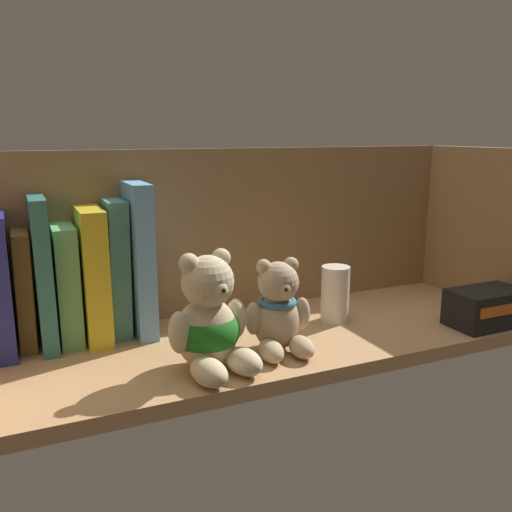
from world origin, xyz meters
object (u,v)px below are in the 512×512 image
(book_3, at_px, (42,270))
(teddy_bear_smaller, at_px, (279,312))
(teddy_bear_larger, at_px, (209,324))
(book_4, at_px, (66,282))
(small_product_box, at_px, (486,307))
(book_2, at_px, (24,289))
(book_5, at_px, (91,272))
(pillar_candle, at_px, (335,294))
(book_6, at_px, (115,267))
(book_7, at_px, (137,257))

(book_3, relative_size, teddy_bear_smaller, 1.63)
(teddy_bear_larger, bearing_deg, book_4, 129.45)
(small_product_box, bearing_deg, teddy_bear_larger, 176.94)
(book_2, distance_m, book_4, 0.06)
(book_5, bearing_deg, pillar_candle, -14.73)
(book_4, bearing_deg, book_6, 0.00)
(book_2, xyz_separation_m, book_4, (0.06, 0.00, 0.00))
(book_7, xyz_separation_m, teddy_bear_larger, (0.05, -0.18, -0.05))
(book_3, relative_size, small_product_box, 1.80)
(book_3, xyz_separation_m, book_4, (0.03, 0.00, -0.02))
(teddy_bear_larger, bearing_deg, pillar_candle, 20.41)
(teddy_bear_smaller, xyz_separation_m, small_product_box, (0.34, -0.04, -0.03))
(pillar_candle, xyz_separation_m, small_product_box, (0.20, -0.11, -0.02))
(pillar_candle, bearing_deg, small_product_box, -29.26)
(book_2, relative_size, book_6, 0.82)
(book_3, relative_size, book_6, 1.05)
(book_2, bearing_deg, book_6, 0.00)
(book_2, height_order, book_5, book_5)
(book_6, bearing_deg, book_2, 180.00)
(book_3, relative_size, book_5, 1.10)
(book_7, xyz_separation_m, pillar_candle, (0.29, -0.09, -0.07))
(book_5, bearing_deg, small_product_box, -20.34)
(book_5, bearing_deg, teddy_bear_smaller, -36.91)
(teddy_bear_larger, distance_m, teddy_bear_smaller, 0.11)
(book_6, relative_size, book_7, 0.89)
(book_4, height_order, small_product_box, book_4)
(book_7, height_order, pillar_candle, book_7)
(book_2, bearing_deg, book_4, 0.00)
(book_5, xyz_separation_m, book_6, (0.03, 0.00, 0.00))
(book_4, distance_m, teddy_bear_smaller, 0.31)
(book_4, distance_m, small_product_box, 0.63)
(book_7, xyz_separation_m, teddy_bear_smaller, (0.15, -0.17, -0.06))
(small_product_box, bearing_deg, book_3, 161.65)
(small_product_box, bearing_deg, teddy_bear_smaller, 173.04)
(book_3, xyz_separation_m, teddy_bear_smaller, (0.29, -0.17, -0.05))
(book_2, relative_size, pillar_candle, 1.84)
(book_3, xyz_separation_m, small_product_box, (0.62, -0.21, -0.08))
(book_4, xyz_separation_m, pillar_candle, (0.39, -0.09, -0.04))
(teddy_bear_larger, xyz_separation_m, pillar_candle, (0.24, 0.09, -0.02))
(book_2, relative_size, book_4, 0.97)
(book_4, bearing_deg, book_3, 180.00)
(book_3, bearing_deg, book_5, 0.00)
(teddy_bear_smaller, distance_m, pillar_candle, 0.15)
(teddy_bear_larger, bearing_deg, book_6, 113.68)
(book_2, height_order, book_7, book_7)
(book_6, xyz_separation_m, teddy_bear_larger, (0.08, -0.18, -0.04))
(book_6, bearing_deg, pillar_candle, -16.23)
(book_4, relative_size, book_5, 0.88)
(book_2, relative_size, book_5, 0.85)
(book_4, xyz_separation_m, book_6, (0.07, 0.00, 0.02))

